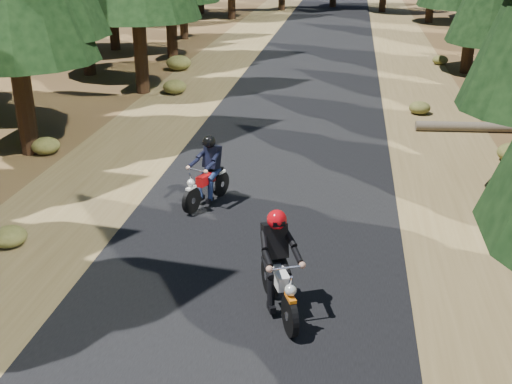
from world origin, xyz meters
The scene contains 8 objects.
ground centered at (0.00, 0.00, 0.00)m, with size 120.00×120.00×0.00m, color #49311A.
road centered at (0.00, 5.00, 0.01)m, with size 6.00×100.00×0.01m, color black.
shoulder_l centered at (-4.60, 5.00, 0.00)m, with size 3.20×100.00×0.01m, color brown.
shoulder_r centered at (4.60, 5.00, 0.00)m, with size 3.20×100.00×0.01m, color brown.
log_near centered at (6.41, 10.29, 0.16)m, with size 0.32×0.32×4.98m, color #4C4233.
understory_shrubs centered at (0.03, 8.44, 0.27)m, with size 15.46×29.88×0.68m.
rider_lead centered at (0.76, -1.10, 0.60)m, with size 1.32×2.10×1.80m.
rider_follow centered at (-1.42, 3.24, 0.55)m, with size 1.21×1.90×1.63m.
Camera 1 is at (1.73, -10.29, 5.96)m, focal length 45.00 mm.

